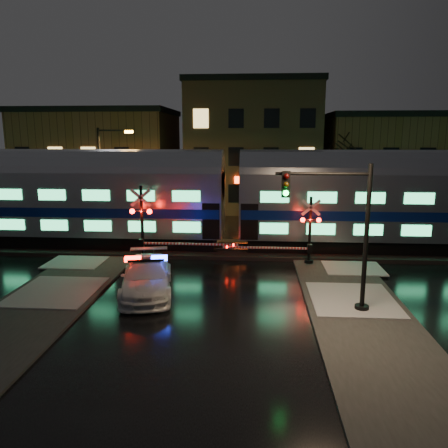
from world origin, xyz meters
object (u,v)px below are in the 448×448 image
(crossing_signal_left, at_px, (148,231))
(traffic_light, at_px, (342,236))
(crossing_signal_right, at_px, (303,238))
(police_car, at_px, (147,277))
(streetlight, at_px, (104,174))

(crossing_signal_left, bearing_deg, traffic_light, -34.77)
(crossing_signal_right, relative_size, traffic_light, 0.90)
(police_car, bearing_deg, crossing_signal_left, 91.59)
(crossing_signal_right, height_order, crossing_signal_left, crossing_signal_left)
(crossing_signal_right, distance_m, traffic_light, 6.67)
(crossing_signal_right, distance_m, streetlight, 15.05)
(police_car, height_order, crossing_signal_right, crossing_signal_right)
(traffic_light, bearing_deg, crossing_signal_left, 150.12)
(traffic_light, bearing_deg, streetlight, 141.66)
(police_car, xyz_separation_m, streetlight, (-5.80, 11.59, 3.55))
(crossing_signal_right, relative_size, crossing_signal_left, 0.88)
(police_car, xyz_separation_m, crossing_signal_right, (7.39, 4.89, 0.77))
(police_car, distance_m, crossing_signal_left, 5.12)
(police_car, bearing_deg, crossing_signal_right, 22.38)
(police_car, distance_m, traffic_light, 8.64)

